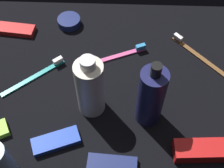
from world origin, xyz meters
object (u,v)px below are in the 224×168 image
object	(u,v)px
toothbrush_brown	(195,53)
cream_tin_left	(69,22)
toothbrush_teal	(37,75)
toothbrush_pink	(118,55)
snack_bar_navy	(112,165)
lotion_bottle	(151,97)
snack_bar_red	(16,30)
deodorant_stick	(0,163)
bodywash_bottle	(90,88)
snack_bar_blue	(56,141)
toothpaste_box_red	(215,150)

from	to	relation	value
toothbrush_brown	cream_tin_left	distance (cm)	36.46
toothbrush_teal	toothbrush_pink	bearing A→B (deg)	19.15
toothbrush_brown	snack_bar_navy	world-z (taller)	toothbrush_brown
lotion_bottle	snack_bar_red	distance (cm)	45.33
toothbrush_teal	cream_tin_left	world-z (taller)	same
toothbrush_teal	cream_tin_left	bearing A→B (deg)	72.20
lotion_bottle	deodorant_stick	world-z (taller)	lotion_bottle
toothbrush_brown	toothbrush_pink	bearing A→B (deg)	-175.45
deodorant_stick	toothbrush_pink	distance (cm)	39.43
cream_tin_left	toothbrush_pink	bearing A→B (deg)	-39.09
bodywash_bottle	toothbrush_pink	size ratio (longest dim) A/B	1.02
deodorant_stick	toothbrush_brown	xyz separation A→B (cm)	(42.93, 33.78, -4.74)
bodywash_bottle	toothbrush_teal	size ratio (longest dim) A/B	1.19
snack_bar_blue	snack_bar_navy	xyz separation A→B (cm)	(12.49, -4.96, 0.00)
toothbrush_brown	snack_bar_red	world-z (taller)	toothbrush_brown
toothbrush_brown	snack_bar_navy	distance (cm)	38.17
toothbrush_pink	toothpaste_box_red	bearing A→B (deg)	-51.24
deodorant_stick	cream_tin_left	size ratio (longest dim) A/B	1.64
bodywash_bottle	snack_bar_blue	bearing A→B (deg)	-126.85
toothbrush_teal	deodorant_stick	bearing A→B (deg)	-94.20
lotion_bottle	bodywash_bottle	world-z (taller)	lotion_bottle
lotion_bottle	snack_bar_blue	size ratio (longest dim) A/B	1.82
toothpaste_box_red	snack_bar_navy	size ratio (longest dim) A/B	1.69
toothbrush_pink	snack_bar_red	world-z (taller)	toothbrush_pink
lotion_bottle	cream_tin_left	bearing A→B (deg)	126.33
deodorant_stick	snack_bar_red	xyz separation A→B (cm)	(-6.80, 40.47, -4.59)
deodorant_stick	toothbrush_teal	distance (cm)	25.54
snack_bar_navy	bodywash_bottle	bearing A→B (deg)	113.36
bodywash_bottle	toothbrush_teal	xyz separation A→B (cm)	(-14.61, 8.43, -7.31)
snack_bar_red	bodywash_bottle	bearing A→B (deg)	-39.30
bodywash_bottle	toothbrush_brown	distance (cm)	32.40
lotion_bottle	cream_tin_left	size ratio (longest dim) A/B	2.91
snack_bar_red	cream_tin_left	size ratio (longest dim) A/B	1.60
bodywash_bottle	toothbrush_brown	xyz separation A→B (cm)	(26.48, 17.19, -7.31)
snack_bar_blue	snack_bar_navy	world-z (taller)	same
snack_bar_red	snack_bar_blue	xyz separation A→B (cm)	(16.05, -33.47, 0.00)
deodorant_stick	toothpaste_box_red	size ratio (longest dim) A/B	0.61
snack_bar_red	lotion_bottle	bearing A→B (deg)	-29.16
lotion_bottle	snack_bar_red	size ratio (longest dim) A/B	1.82
deodorant_stick	cream_tin_left	xyz separation A→B (cm)	(7.89, 43.88, -4.25)
toothbrush_pink	snack_bar_navy	xyz separation A→B (cm)	(-0.59, -30.11, 0.14)
toothbrush_teal	toothbrush_pink	distance (cm)	21.70
toothpaste_box_red	snack_bar_red	bearing A→B (deg)	141.99
bodywash_bottle	snack_bar_blue	world-z (taller)	bodywash_bottle
lotion_bottle	toothpaste_box_red	xyz separation A→B (cm)	(13.96, -8.65, -6.69)
lotion_bottle	snack_bar_navy	distance (cm)	16.48
toothpaste_box_red	snack_bar_blue	distance (cm)	34.27
toothpaste_box_red	snack_bar_red	world-z (taller)	toothpaste_box_red
snack_bar_blue	cream_tin_left	distance (cm)	36.91
lotion_bottle	bodywash_bottle	bearing A→B (deg)	170.63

